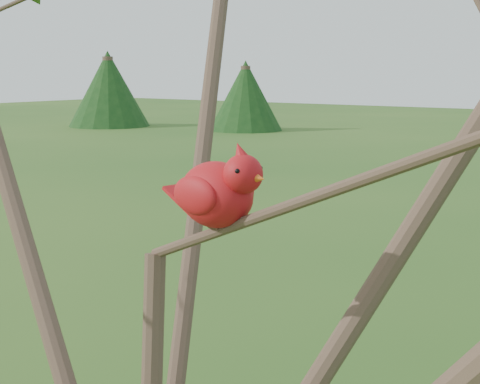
% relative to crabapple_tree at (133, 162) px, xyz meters
% --- Properties ---
extents(crabapple_tree, '(2.35, 2.05, 2.95)m').
position_rel_crabapple_tree_xyz_m(crabapple_tree, '(0.00, 0.00, 0.00)').
color(crabapple_tree, '#483427').
rests_on(crabapple_tree, ground).
extents(cardinal, '(0.21, 0.12, 0.15)m').
position_rel_crabapple_tree_xyz_m(cardinal, '(0.07, 0.11, -0.05)').
color(cardinal, red).
rests_on(cardinal, ground).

